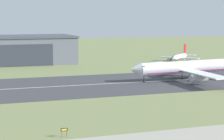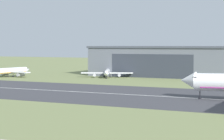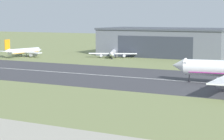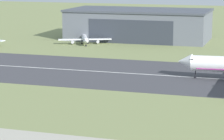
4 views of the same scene
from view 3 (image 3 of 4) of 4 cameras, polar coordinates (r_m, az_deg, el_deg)
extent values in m
plane|color=#7A8451|center=(101.68, -10.71, -4.42)|extent=(741.38, 741.38, 0.00)
cube|color=#3D3D42|center=(144.17, 1.98, -0.93)|extent=(501.38, 49.09, 0.06)
cube|color=silver|center=(144.16, 1.98, -0.92)|extent=(451.24, 0.70, 0.01)
cube|color=slate|center=(223.45, 7.02, 3.54)|extent=(64.21, 30.95, 13.23)
cube|color=#424751|center=(223.14, 7.05, 5.35)|extent=(65.21, 31.95, 0.90)
cube|color=#2D333D|center=(209.14, 5.49, 2.96)|extent=(38.53, 0.12, 10.59)
cone|color=white|center=(135.57, 8.74, 0.61)|extent=(4.47, 4.85, 4.82)
cube|color=black|center=(134.66, 9.69, 0.95)|extent=(1.21, 4.06, 0.46)
cylinder|color=black|center=(134.90, 10.04, -1.03)|extent=(0.24, 0.24, 2.64)
cylinder|color=black|center=(135.05, 10.03, -1.49)|extent=(0.84, 0.84, 0.44)
cylinder|color=white|center=(212.04, 0.13, 2.28)|extent=(8.83, 16.17, 2.21)
cone|color=white|center=(202.74, -0.05, 2.07)|extent=(2.83, 2.72, 2.21)
cone|color=white|center=(221.64, 0.29, 2.59)|extent=(2.90, 3.24, 1.99)
cube|color=black|center=(203.79, -0.03, 2.22)|extent=(2.17, 1.77, 0.44)
cube|color=navy|center=(212.09, 0.13, 2.12)|extent=(8.05, 14.60, 0.20)
cube|color=white|center=(212.26, -1.61, 2.18)|extent=(10.71, 6.65, 0.40)
cylinder|color=#A8A8B2|center=(211.75, -1.39, 1.92)|extent=(2.43, 3.19, 1.37)
cube|color=white|center=(211.40, 1.85, 2.16)|extent=(10.71, 6.65, 0.40)
cylinder|color=#A8A8B2|center=(211.01, 1.62, 1.90)|extent=(2.43, 3.19, 1.37)
cube|color=navy|center=(221.06, 0.29, 3.25)|extent=(1.24, 2.32, 3.77)
cube|color=white|center=(221.84, -0.43, 2.58)|extent=(3.95, 3.31, 0.24)
cube|color=white|center=(221.49, 1.02, 2.57)|extent=(3.95, 3.31, 0.24)
cylinder|color=black|center=(205.08, -0.01, 1.62)|extent=(0.24, 0.24, 1.37)
cylinder|color=black|center=(205.12, -0.01, 1.49)|extent=(0.84, 0.84, 0.44)
cylinder|color=black|center=(212.45, -0.23, 1.81)|extent=(0.24, 0.24, 1.37)
cylinder|color=black|center=(212.49, -0.23, 1.68)|extent=(0.84, 0.84, 0.44)
cylinder|color=black|center=(212.27, 0.49, 1.80)|extent=(0.24, 0.24, 1.37)
cylinder|color=black|center=(212.31, 0.49, 1.68)|extent=(0.84, 0.84, 0.44)
cylinder|color=silver|center=(221.08, -11.40, 2.45)|extent=(5.66, 18.78, 2.79)
cone|color=silver|center=(228.19, -9.42, 2.63)|extent=(3.15, 2.92, 2.79)
cone|color=silver|center=(213.94, -13.60, 2.38)|extent=(3.01, 3.70, 2.51)
cube|color=black|center=(227.20, -9.68, 2.75)|extent=(2.52, 1.46, 0.44)
cube|color=orange|center=(221.14, -11.40, 2.25)|extent=(5.23, 16.92, 0.20)
cube|color=silver|center=(216.85, -10.25, 2.26)|extent=(9.77, 4.37, 0.40)
cylinder|color=#A8A8B2|center=(217.89, -10.27, 1.98)|extent=(2.28, 3.86, 1.73)
cube|color=silver|center=(225.95, -12.36, 2.39)|extent=(9.77, 4.37, 0.40)
cylinder|color=#A8A8B2|center=(225.85, -12.11, 2.11)|extent=(2.28, 3.86, 1.73)
cube|color=orange|center=(214.03, -13.52, 3.26)|extent=(0.75, 3.05, 4.75)
cube|color=silver|center=(211.30, -12.97, 2.32)|extent=(4.64, 3.29, 0.24)
cube|color=silver|center=(216.74, -14.17, 2.39)|extent=(4.64, 3.29, 0.24)
cylinder|color=black|center=(226.68, -9.86, 2.05)|extent=(0.24, 0.24, 1.50)
cylinder|color=black|center=(226.73, -9.86, 1.91)|extent=(0.84, 0.84, 0.44)
cylinder|color=black|center=(219.92, -11.12, 1.87)|extent=(0.24, 0.24, 1.50)
cylinder|color=black|center=(219.97, -11.12, 1.73)|extent=(0.84, 0.84, 0.44)
cylinder|color=black|center=(222.42, -11.70, 1.91)|extent=(0.24, 0.24, 1.50)
cylinder|color=black|center=(222.47, -11.70, 1.78)|extent=(0.84, 0.84, 0.44)
camera|label=1|loc=(105.81, -71.50, 4.32)|focal=70.00mm
camera|label=2|loc=(16.32, -18.09, -11.77)|focal=70.00mm
camera|label=4|loc=(37.83, -123.69, 16.38)|focal=85.00mm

